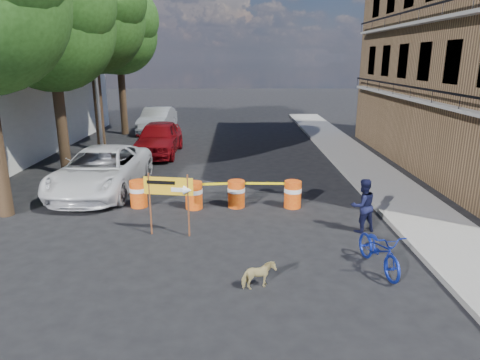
{
  "coord_description": "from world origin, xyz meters",
  "views": [
    {
      "loc": [
        0.47,
        -10.76,
        4.79
      ],
      "look_at": [
        0.58,
        1.43,
        1.3
      ],
      "focal_mm": 32.0,
      "sensor_mm": 36.0,
      "label": 1
    }
  ],
  "objects_px": {
    "dog": "(259,275)",
    "sedan_red": "(159,138)",
    "pedestrian": "(363,205)",
    "bicycle": "(381,232)",
    "barrel_far_left": "(139,193)",
    "detour_sign": "(175,191)",
    "sedan_silver": "(158,120)",
    "barrel_mid_left": "(194,195)",
    "barrel_mid_right": "(236,193)",
    "barrel_far_right": "(293,194)",
    "suv_white": "(101,170)"
  },
  "relations": [
    {
      "from": "dog",
      "to": "barrel_mid_left",
      "type": "bearing_deg",
      "value": -2.01
    },
    {
      "from": "barrel_far_left",
      "to": "dog",
      "type": "relative_size",
      "value": 1.24
    },
    {
      "from": "dog",
      "to": "sedan_red",
      "type": "xyz_separation_m",
      "value": [
        -4.44,
        13.32,
        0.55
      ]
    },
    {
      "from": "sedan_red",
      "to": "sedan_silver",
      "type": "relative_size",
      "value": 1.01
    },
    {
      "from": "detour_sign",
      "to": "pedestrian",
      "type": "distance_m",
      "value": 5.29
    },
    {
      "from": "dog",
      "to": "sedan_red",
      "type": "height_order",
      "value": "sedan_red"
    },
    {
      "from": "barrel_far_right",
      "to": "dog",
      "type": "height_order",
      "value": "barrel_far_right"
    },
    {
      "from": "dog",
      "to": "pedestrian",
      "type": "bearing_deg",
      "value": -66.64
    },
    {
      "from": "barrel_mid_left",
      "to": "pedestrian",
      "type": "xyz_separation_m",
      "value": [
        4.97,
        -1.98,
        0.31
      ]
    },
    {
      "from": "barrel_mid_right",
      "to": "barrel_far_right",
      "type": "height_order",
      "value": "same"
    },
    {
      "from": "barrel_mid_left",
      "to": "pedestrian",
      "type": "distance_m",
      "value": 5.36
    },
    {
      "from": "barrel_mid_right",
      "to": "barrel_far_left",
      "type": "bearing_deg",
      "value": 179.09
    },
    {
      "from": "barrel_far_left",
      "to": "bicycle",
      "type": "bearing_deg",
      "value": -34.15
    },
    {
      "from": "barrel_far_right",
      "to": "pedestrian",
      "type": "relative_size",
      "value": 0.58
    },
    {
      "from": "pedestrian",
      "to": "barrel_mid_right",
      "type": "bearing_deg",
      "value": -49.62
    },
    {
      "from": "barrel_far_left",
      "to": "detour_sign",
      "type": "bearing_deg",
      "value": -57.24
    },
    {
      "from": "barrel_mid_left",
      "to": "barrel_far_right",
      "type": "relative_size",
      "value": 1.0
    },
    {
      "from": "barrel_mid_left",
      "to": "barrel_far_right",
      "type": "bearing_deg",
      "value": 1.33
    },
    {
      "from": "barrel_mid_right",
      "to": "sedan_red",
      "type": "xyz_separation_m",
      "value": [
        -3.96,
        8.06,
        0.38
      ]
    },
    {
      "from": "suv_white",
      "to": "sedan_red",
      "type": "relative_size",
      "value": 1.15
    },
    {
      "from": "barrel_far_right",
      "to": "dog",
      "type": "bearing_deg",
      "value": -104.96
    },
    {
      "from": "barrel_far_left",
      "to": "sedan_red",
      "type": "relative_size",
      "value": 0.18
    },
    {
      "from": "detour_sign",
      "to": "barrel_far_left",
      "type": "bearing_deg",
      "value": 131.17
    },
    {
      "from": "bicycle",
      "to": "suv_white",
      "type": "height_order",
      "value": "bicycle"
    },
    {
      "from": "detour_sign",
      "to": "sedan_red",
      "type": "relative_size",
      "value": 0.36
    },
    {
      "from": "barrel_far_left",
      "to": "detour_sign",
      "type": "height_order",
      "value": "detour_sign"
    },
    {
      "from": "barrel_far_left",
      "to": "detour_sign",
      "type": "xyz_separation_m",
      "value": [
        1.57,
        -2.44,
        0.83
      ]
    },
    {
      "from": "barrel_far_left",
      "to": "sedan_silver",
      "type": "distance_m",
      "value": 15.19
    },
    {
      "from": "barrel_far_left",
      "to": "pedestrian",
      "type": "relative_size",
      "value": 0.58
    },
    {
      "from": "barrel_far_left",
      "to": "detour_sign",
      "type": "relative_size",
      "value": 0.51
    },
    {
      "from": "dog",
      "to": "sedan_silver",
      "type": "height_order",
      "value": "sedan_silver"
    },
    {
      "from": "suv_white",
      "to": "sedan_silver",
      "type": "bearing_deg",
      "value": 93.73
    },
    {
      "from": "sedan_silver",
      "to": "barrel_far_left",
      "type": "bearing_deg",
      "value": -79.27
    },
    {
      "from": "dog",
      "to": "sedan_silver",
      "type": "relative_size",
      "value": 0.15
    },
    {
      "from": "barrel_mid_left",
      "to": "detour_sign",
      "type": "xyz_separation_m",
      "value": [
        -0.29,
        -2.25,
        0.83
      ]
    },
    {
      "from": "suv_white",
      "to": "sedan_red",
      "type": "bearing_deg",
      "value": 83.18
    },
    {
      "from": "barrel_mid_left",
      "to": "pedestrian",
      "type": "bearing_deg",
      "value": -21.71
    },
    {
      "from": "barrel_far_left",
      "to": "barrel_far_right",
      "type": "height_order",
      "value": "same"
    },
    {
      "from": "barrel_mid_left",
      "to": "barrel_far_right",
      "type": "height_order",
      "value": "same"
    },
    {
      "from": "bicycle",
      "to": "barrel_mid_right",
      "type": "bearing_deg",
      "value": 116.71
    },
    {
      "from": "barrel_mid_right",
      "to": "bicycle",
      "type": "height_order",
      "value": "bicycle"
    },
    {
      "from": "sedan_silver",
      "to": "bicycle",
      "type": "bearing_deg",
      "value": -63.14
    },
    {
      "from": "barrel_far_left",
      "to": "pedestrian",
      "type": "height_order",
      "value": "pedestrian"
    },
    {
      "from": "barrel_far_left",
      "to": "barrel_mid_left",
      "type": "xyz_separation_m",
      "value": [
        1.85,
        -0.19,
        0.0
      ]
    },
    {
      "from": "barrel_mid_left",
      "to": "barrel_far_left",
      "type": "bearing_deg",
      "value": 174.2
    },
    {
      "from": "pedestrian",
      "to": "bicycle",
      "type": "distance_m",
      "value": 2.31
    },
    {
      "from": "detour_sign",
      "to": "bicycle",
      "type": "relative_size",
      "value": 0.94
    },
    {
      "from": "barrel_mid_left",
      "to": "sedan_silver",
      "type": "relative_size",
      "value": 0.18
    },
    {
      "from": "barrel_mid_right",
      "to": "suv_white",
      "type": "xyz_separation_m",
      "value": [
        -4.99,
        1.82,
        0.33
      ]
    },
    {
      "from": "bicycle",
      "to": "detour_sign",
      "type": "bearing_deg",
      "value": 147.67
    }
  ]
}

